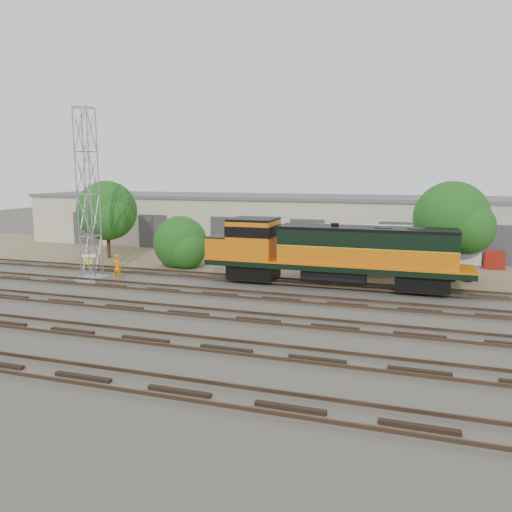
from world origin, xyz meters
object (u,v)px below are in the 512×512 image
(worker, at_px, (117,267))
(signal_tower, at_px, (88,198))
(semi_trailer, at_px, (394,245))
(locomotive, at_px, (330,252))

(worker, bearing_deg, signal_tower, 27.90)
(worker, distance_m, semi_trailer, 20.22)
(signal_tower, relative_size, worker, 6.54)
(semi_trailer, bearing_deg, signal_tower, -168.17)
(locomotive, bearing_deg, worker, -171.08)
(locomotive, distance_m, worker, 15.20)
(worker, height_order, semi_trailer, semi_trailer)
(signal_tower, bearing_deg, locomotive, 9.82)
(locomotive, height_order, semi_trailer, locomotive)
(worker, xyz_separation_m, semi_trailer, (18.87, 7.13, 1.44))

